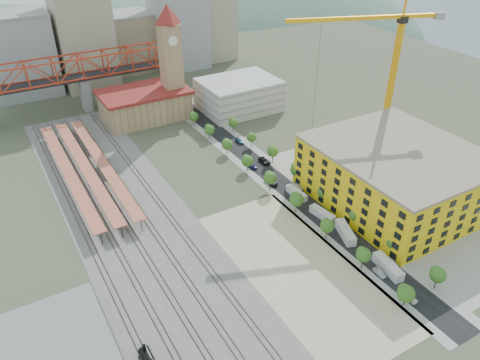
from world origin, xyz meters
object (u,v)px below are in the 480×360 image
tower_crane (386,58)px  site_trailer_d (296,193)px  site_trailer_a (388,267)px  site_trailer_c (322,214)px  car_0 (409,297)px  construction_building (396,175)px  clock_tower (170,51)px  site_trailer_b (345,232)px

tower_crane → site_trailer_d: 58.27m
site_trailer_a → site_trailer_c: (0.00, 27.79, -0.16)m
site_trailer_c → car_0: (-3.00, -38.08, -0.48)m
construction_building → car_0: construction_building is taller
construction_building → site_trailer_c: (-26.00, 3.69, -8.16)m
site_trailer_c → site_trailer_d: 13.57m
site_trailer_c → site_trailer_d: bearing=82.5°
clock_tower → tower_crane: size_ratio=0.88×
construction_building → site_trailer_d: 32.27m
site_trailer_b → site_trailer_d: (0.00, 24.35, -0.22)m
tower_crane → site_trailer_a: 78.05m
clock_tower → site_trailer_d: size_ratio=5.89×
clock_tower → site_trailer_c: clock_tower is taller
clock_tower → construction_building: clock_tower is taller
clock_tower → construction_building: size_ratio=1.03×
site_trailer_a → site_trailer_d: 41.36m
site_trailer_b → site_trailer_c: site_trailer_b is taller
clock_tower → tower_crane: (52.72, -70.64, 7.86)m
construction_building → site_trailer_d: size_ratio=5.73×
construction_building → site_trailer_d: (-26.00, 17.26, -8.20)m
site_trailer_a → site_trailer_d: (0.00, 41.36, -0.20)m
clock_tower → site_trailer_d: clock_tower is taller
clock_tower → site_trailer_c: 100.46m
construction_building → tower_crane: 44.15m
car_0 → clock_tower: bearing=85.0°
site_trailer_d → site_trailer_c: bearing=-91.4°
site_trailer_c → car_0: bearing=-102.0°
construction_building → car_0: (-29.00, -34.39, -8.64)m
clock_tower → car_0: (5.00, -134.38, -27.93)m
site_trailer_a → site_trailer_c: 27.79m
site_trailer_a → site_trailer_c: bearing=96.8°
site_trailer_c → construction_building: bearing=-15.5°
construction_building → site_trailer_b: (-26.00, -7.09, -7.99)m
tower_crane → car_0: tower_crane is taller
tower_crane → car_0: (-47.72, -63.74, -35.79)m
tower_crane → car_0: bearing=-126.8°
site_trailer_b → site_trailer_d: 24.35m
clock_tower → site_trailer_c: size_ratio=5.71×
site_trailer_b → site_trailer_d: bearing=109.4°
site_trailer_a → tower_crane: bearing=56.9°
tower_crane → site_trailer_d: (-44.72, -12.09, -35.35)m
tower_crane → site_trailer_d: tower_crane is taller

